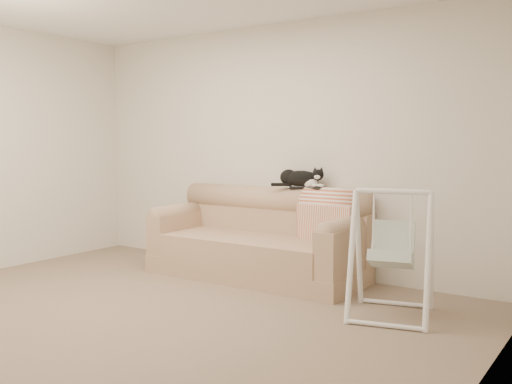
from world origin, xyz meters
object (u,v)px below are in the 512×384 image
Objects in this scene: baby_swing at (392,253)px; remote_a at (298,187)px; sofa at (260,242)px; tuxedo_cat at (301,178)px; remote_b at (314,189)px.

remote_a is at bearing 149.14° from baby_swing.
sofa is at bearing 161.17° from baby_swing.
sofa is 2.17× the size of baby_swing.
tuxedo_cat reaches higher than remote_a.
remote_a is at bearing -127.93° from tuxedo_cat.
remote_b is at bearing 22.40° from sofa.
remote_b is (0.50, 0.21, 0.56)m from sofa.
remote_b is 0.20m from tuxedo_cat.
sofa is 0.68m from remote_a.
baby_swing reaches higher than remote_b.
remote_b is 0.33× the size of tuxedo_cat.
remote_a is (0.32, 0.22, 0.56)m from sofa.
remote_a reaches higher than remote_b.
tuxedo_cat is at bearing 148.23° from baby_swing.
tuxedo_cat is at bearing 35.59° from sofa.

